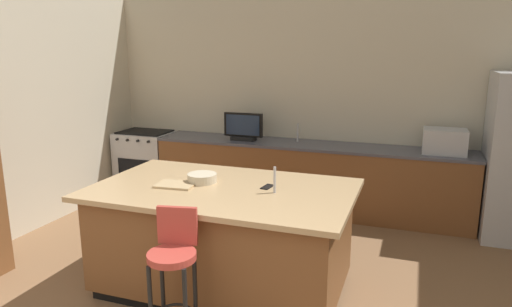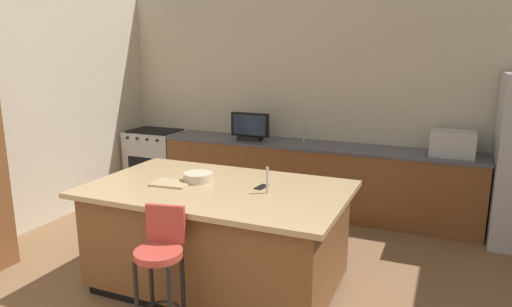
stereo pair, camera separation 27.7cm
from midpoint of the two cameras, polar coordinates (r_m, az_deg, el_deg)
name	(u,v)px [view 2 (the right image)]	position (r m, az deg, el deg)	size (l,w,h in m)	color
wall_back	(327,101)	(6.18, 10.09, 6.47)	(6.36, 0.12, 2.84)	beige
counter_back	(313,178)	(6.02, 8.42, -3.07)	(4.07, 0.62, 0.90)	brown
kitchen_island	(218,237)	(4.10, -2.76, -10.28)	(2.21, 1.34, 0.94)	black
range_oven	(156,160)	(7.00, -11.18, -0.84)	(0.77, 0.63, 0.92)	#B7BABF
microwave	(452,144)	(5.71, 24.47, 1.12)	(0.48, 0.36, 0.29)	#B7BABF
tv_monitor	(250,128)	(6.10, 0.54, 3.22)	(0.53, 0.16, 0.36)	black
sink_faucet_back	(304,133)	(6.03, 7.30, 2.53)	(0.02, 0.02, 0.24)	#B2B2B7
sink_faucet_island	(267,180)	(3.74, 3.54, -3.34)	(0.02, 0.02, 0.22)	#B2B2B7
bar_stool_center	(161,264)	(3.38, -9.36, -13.37)	(0.35, 0.36, 1.00)	#B23D33
fruit_bowl	(198,177)	(4.10, -5.28, -2.94)	(0.26, 0.26, 0.08)	beige
cell_phone	(262,187)	(3.92, 2.72, -4.18)	(0.07, 0.15, 0.01)	black
tv_remote	(195,178)	(4.18, -5.71, -3.05)	(0.04, 0.17, 0.02)	black
cutting_board	(171,183)	(4.05, -8.55, -3.69)	(0.33, 0.23, 0.02)	tan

